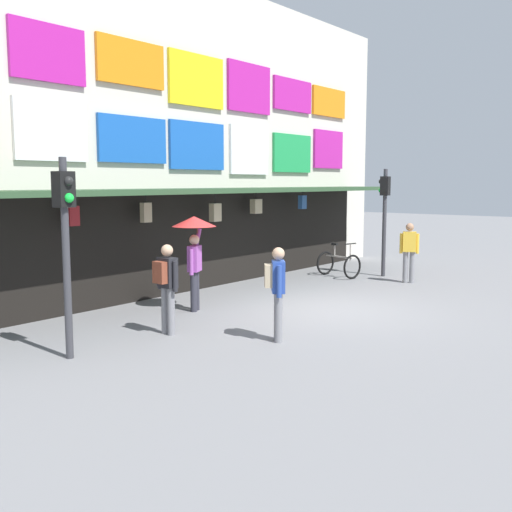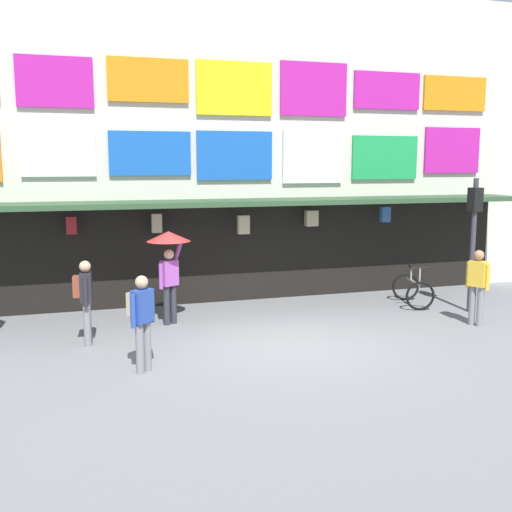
{
  "view_description": "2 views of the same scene",
  "coord_description": "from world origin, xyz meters",
  "px_view_note": "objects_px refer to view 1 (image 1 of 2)",
  "views": [
    {
      "loc": [
        -11.34,
        -7.03,
        2.81
      ],
      "look_at": [
        -0.83,
        1.36,
        1.17
      ],
      "focal_mm": 42.41,
      "sensor_mm": 36.0,
      "label": 1
    },
    {
      "loc": [
        -3.9,
        -10.72,
        3.53
      ],
      "look_at": [
        -0.13,
        1.68,
        1.52
      ],
      "focal_mm": 41.83,
      "sensor_mm": 36.0,
      "label": 2
    }
  ],
  "objects_px": {
    "bicycle_parked": "(339,264)",
    "pedestrian_with_umbrella": "(194,236)",
    "pedestrian_in_red": "(167,282)",
    "traffic_light_far": "(384,205)",
    "traffic_light_near": "(65,225)",
    "pedestrian_in_white": "(277,287)",
    "pedestrian_in_green": "(409,249)"
  },
  "relations": [
    {
      "from": "traffic_light_near",
      "to": "pedestrian_in_green",
      "type": "bearing_deg",
      "value": -6.13
    },
    {
      "from": "bicycle_parked",
      "to": "pedestrian_in_red",
      "type": "distance_m",
      "value": 8.03
    },
    {
      "from": "traffic_light_far",
      "to": "pedestrian_in_red",
      "type": "bearing_deg",
      "value": -179.29
    },
    {
      "from": "traffic_light_far",
      "to": "pedestrian_in_white",
      "type": "xyz_separation_m",
      "value": [
        -8.01,
        -1.98,
        -1.16
      ]
    },
    {
      "from": "bicycle_parked",
      "to": "pedestrian_in_white",
      "type": "distance_m",
      "value": 7.66
    },
    {
      "from": "traffic_light_far",
      "to": "pedestrian_in_white",
      "type": "relative_size",
      "value": 1.9
    },
    {
      "from": "traffic_light_near",
      "to": "pedestrian_in_red",
      "type": "height_order",
      "value": "traffic_light_near"
    },
    {
      "from": "pedestrian_in_white",
      "to": "pedestrian_in_green",
      "type": "height_order",
      "value": "same"
    },
    {
      "from": "traffic_light_far",
      "to": "bicycle_parked",
      "type": "xyz_separation_m",
      "value": [
        -0.96,
        0.97,
        -1.75
      ]
    },
    {
      "from": "traffic_light_near",
      "to": "traffic_light_far",
      "type": "xyz_separation_m",
      "value": [
        10.93,
        0.02,
        0.0
      ]
    },
    {
      "from": "pedestrian_in_red",
      "to": "pedestrian_in_white",
      "type": "bearing_deg",
      "value": -64.57
    },
    {
      "from": "bicycle_parked",
      "to": "traffic_light_near",
      "type": "bearing_deg",
      "value": -174.35
    },
    {
      "from": "traffic_light_near",
      "to": "pedestrian_in_red",
      "type": "xyz_separation_m",
      "value": [
        2.03,
        -0.09,
        -1.16
      ]
    },
    {
      "from": "pedestrian_in_green",
      "to": "pedestrian_in_red",
      "type": "xyz_separation_m",
      "value": [
        -8.24,
        1.01,
        0.04
      ]
    },
    {
      "from": "traffic_light_far",
      "to": "pedestrian_in_red",
      "type": "height_order",
      "value": "traffic_light_far"
    },
    {
      "from": "traffic_light_far",
      "to": "bicycle_parked",
      "type": "relative_size",
      "value": 2.48
    },
    {
      "from": "traffic_light_near",
      "to": "pedestrian_in_white",
      "type": "bearing_deg",
      "value": -33.86
    },
    {
      "from": "traffic_light_near",
      "to": "bicycle_parked",
      "type": "xyz_separation_m",
      "value": [
        9.97,
        0.99,
        -1.75
      ]
    },
    {
      "from": "pedestrian_in_green",
      "to": "bicycle_parked",
      "type": "bearing_deg",
      "value": 98.18
    },
    {
      "from": "pedestrian_in_white",
      "to": "traffic_light_near",
      "type": "bearing_deg",
      "value": 146.14
    },
    {
      "from": "pedestrian_in_red",
      "to": "pedestrian_in_green",
      "type": "bearing_deg",
      "value": -7.0
    },
    {
      "from": "pedestrian_with_umbrella",
      "to": "traffic_light_near",
      "type": "bearing_deg",
      "value": -165.92
    },
    {
      "from": "pedestrian_in_white",
      "to": "pedestrian_in_green",
      "type": "xyz_separation_m",
      "value": [
        7.35,
        0.86,
        -0.04
      ]
    },
    {
      "from": "bicycle_parked",
      "to": "pedestrian_in_red",
      "type": "bearing_deg",
      "value": -172.28
    },
    {
      "from": "bicycle_parked",
      "to": "pedestrian_with_umbrella",
      "type": "bearing_deg",
      "value": -179.79
    },
    {
      "from": "pedestrian_in_white",
      "to": "traffic_light_far",
      "type": "bearing_deg",
      "value": 13.87
    },
    {
      "from": "bicycle_parked",
      "to": "pedestrian_with_umbrella",
      "type": "height_order",
      "value": "pedestrian_with_umbrella"
    },
    {
      "from": "traffic_light_far",
      "to": "pedestrian_in_white",
      "type": "height_order",
      "value": "traffic_light_far"
    },
    {
      "from": "pedestrian_in_white",
      "to": "pedestrian_in_red",
      "type": "bearing_deg",
      "value": 115.43
    },
    {
      "from": "bicycle_parked",
      "to": "pedestrian_in_white",
      "type": "relative_size",
      "value": 0.77
    },
    {
      "from": "traffic_light_far",
      "to": "pedestrian_with_umbrella",
      "type": "height_order",
      "value": "traffic_light_far"
    },
    {
      "from": "pedestrian_in_white",
      "to": "pedestrian_with_umbrella",
      "type": "bearing_deg",
      "value": 72.47
    }
  ]
}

